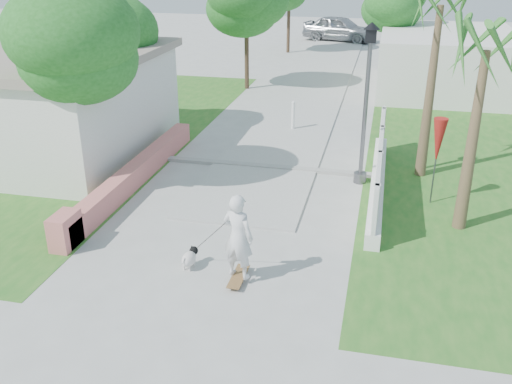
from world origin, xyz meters
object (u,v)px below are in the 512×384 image
(street_lamp, at_px, (366,99))
(dog, at_px, (190,258))
(bollard, at_px, (293,115))
(patio_umbrella, at_px, (438,142))
(parked_car, at_px, (340,28))
(skateboarder, at_px, (226,237))

(street_lamp, xyz_separation_m, dog, (-3.20, -5.53, -2.19))
(street_lamp, height_order, bollard, street_lamp)
(bollard, height_order, patio_umbrella, patio_umbrella)
(bollard, xyz_separation_m, dog, (-0.50, -10.03, -0.35))
(bollard, relative_size, dog, 1.76)
(parked_car, bearing_deg, skateboarder, -163.68)
(skateboarder, bearing_deg, dog, 3.87)
(street_lamp, relative_size, bollard, 4.07)
(street_lamp, bearing_deg, bollard, 120.96)
(street_lamp, xyz_separation_m, parked_car, (-3.00, 25.75, -1.56))
(bollard, height_order, skateboarder, skateboarder)
(patio_umbrella, height_order, parked_car, patio_umbrella)
(street_lamp, height_order, dog, street_lamp)
(skateboarder, relative_size, parked_car, 0.38)
(dog, bearing_deg, patio_umbrella, 51.61)
(bollard, bearing_deg, skateboarder, -88.04)
(street_lamp, relative_size, dog, 7.18)
(dog, bearing_deg, street_lamp, 69.94)
(bollard, distance_m, skateboarder, 10.21)
(bollard, distance_m, dog, 10.04)
(skateboarder, xyz_separation_m, dog, (-0.85, 0.17, -0.68))
(bollard, relative_size, patio_umbrella, 0.47)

